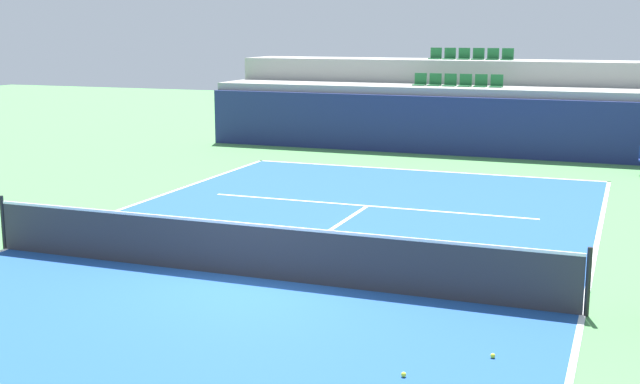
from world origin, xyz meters
name	(u,v)px	position (x,y,z in m)	size (l,w,h in m)	color
ground_plane	(257,278)	(0.00, 0.00, 0.00)	(80.00, 80.00, 0.00)	#4C8C4C
court_surface	(257,278)	(0.00, 0.00, 0.01)	(11.00, 24.00, 0.01)	#1E4C99
baseline_far	(422,171)	(0.00, 11.95, 0.01)	(11.00, 0.10, 0.00)	white
sideline_left	(7,249)	(-5.45, 0.00, 0.01)	(0.10, 24.00, 0.00)	white
sideline_right	(583,315)	(5.45, 0.00, 0.01)	(0.10, 24.00, 0.00)	white
service_line_far	(367,206)	(0.00, 6.40, 0.01)	(8.26, 0.10, 0.00)	white
centre_service_line	(322,236)	(0.00, 3.20, 0.01)	(0.10, 6.40, 0.00)	white
back_wall	(448,126)	(0.00, 15.54, 1.00)	(17.91, 0.30, 2.01)	navy
stands_tier_lower	(456,118)	(0.00, 16.89, 1.14)	(17.91, 2.40, 2.28)	#9E9E99
stands_tier_upper	(469,101)	(0.00, 19.29, 1.57)	(17.91, 2.40, 3.14)	#9E9E99
seating_row_lower	(457,83)	(0.00, 16.99, 2.40)	(3.20, 0.44, 0.44)	#1E6633
seating_row_upper	(471,56)	(0.00, 19.39, 3.26)	(3.20, 0.44, 0.44)	#1E6633
tennis_net	(257,250)	(0.00, 0.00, 0.51)	(11.08, 0.08, 1.07)	black
tennis_ball_0	(404,375)	(3.50, -3.18, 0.04)	(0.07, 0.07, 0.07)	#CCE033
tennis_ball_1	(493,356)	(4.44, -2.17, 0.04)	(0.07, 0.07, 0.07)	#CCE033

